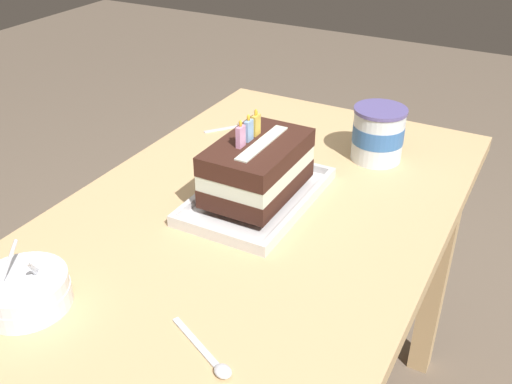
# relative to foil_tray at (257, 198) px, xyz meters

# --- Properties ---
(dining_table) EXTENTS (1.16, 0.73, 0.78)m
(dining_table) POSITION_rel_foil_tray_xyz_m (-0.03, -0.01, -0.13)
(dining_table) COLOR tan
(dining_table) RESTS_ON ground_plane
(foil_tray) EXTENTS (0.33, 0.21, 0.02)m
(foil_tray) POSITION_rel_foil_tray_xyz_m (0.00, 0.00, 0.00)
(foil_tray) COLOR silver
(foil_tray) RESTS_ON dining_table
(birthday_cake) EXTENTS (0.23, 0.15, 0.16)m
(birthday_cake) POSITION_rel_foil_tray_xyz_m (0.00, 0.00, 0.07)
(birthday_cake) COLOR #3B1F17
(birthday_cake) RESTS_ON foil_tray
(bowl_stack) EXTENTS (0.14, 0.14, 0.10)m
(bowl_stack) POSITION_rel_foil_tray_xyz_m (-0.45, 0.17, 0.02)
(bowl_stack) COLOR white
(bowl_stack) RESTS_ON dining_table
(ice_cream_tub) EXTENTS (0.12, 0.12, 0.13)m
(ice_cream_tub) POSITION_rel_foil_tray_xyz_m (0.30, -0.15, 0.06)
(ice_cream_tub) COLOR white
(ice_cream_tub) RESTS_ON dining_table
(serving_spoon_near_tray) EXTENTS (0.08, 0.14, 0.01)m
(serving_spoon_near_tray) POSITION_rel_foil_tray_xyz_m (-0.42, -0.16, -0.00)
(serving_spoon_near_tray) COLOR silver
(serving_spoon_near_tray) RESTS_ON dining_table
(serving_spoon_by_bowls) EXTENTS (0.11, 0.09, 0.01)m
(serving_spoon_by_bowls) POSITION_rel_foil_tray_xyz_m (0.30, 0.21, -0.00)
(serving_spoon_by_bowls) COLOR silver
(serving_spoon_by_bowls) RESTS_ON dining_table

